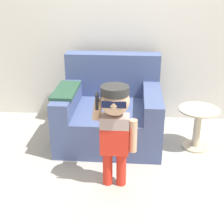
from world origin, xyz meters
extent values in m
plane|color=#ADA89E|center=(0.00, 0.00, 0.00)|extent=(10.00, 10.00, 0.00)
cube|color=silver|center=(0.00, 0.75, 1.30)|extent=(10.00, 0.05, 2.60)
cube|color=#475684|center=(-0.11, 0.09, 0.20)|extent=(1.12, 1.05, 0.40)
cube|color=#475684|center=(-0.11, 0.50, 0.66)|extent=(1.12, 0.22, 0.51)
cube|color=#475684|center=(-0.58, -0.02, 0.50)|extent=(0.19, 0.83, 0.21)
cube|color=#475684|center=(0.35, -0.02, 0.50)|extent=(0.19, 0.83, 0.21)
cube|color=#284C38|center=(-0.58, -0.02, 0.62)|extent=(0.23, 0.58, 0.03)
cylinder|color=red|center=(-0.06, -0.77, 0.17)|extent=(0.09, 0.09, 0.33)
cylinder|color=red|center=(0.06, -0.77, 0.17)|extent=(0.09, 0.09, 0.33)
cube|color=red|center=(0.00, -0.77, 0.45)|extent=(0.24, 0.14, 0.24)
cube|color=#B29993|center=(0.00, -0.77, 0.63)|extent=(0.24, 0.14, 0.10)
sphere|color=tan|center=(0.00, -0.77, 0.81)|extent=(0.24, 0.24, 0.24)
cylinder|color=#2D2D2D|center=(0.00, -0.77, 0.90)|extent=(0.23, 0.23, 0.07)
cube|color=#2D2D2D|center=(0.00, -0.66, 0.88)|extent=(0.14, 0.11, 0.01)
cube|color=#0F1433|center=(0.00, -0.89, 0.83)|extent=(0.20, 0.01, 0.05)
cylinder|color=tan|center=(0.16, -0.77, 0.50)|extent=(0.07, 0.07, 0.30)
cylinder|color=tan|center=(-0.14, -0.77, 0.73)|extent=(0.10, 0.07, 0.18)
cube|color=black|center=(-0.14, -0.79, 0.81)|extent=(0.02, 0.07, 0.13)
cylinder|color=beige|center=(0.84, -0.04, 0.01)|extent=(0.28, 0.28, 0.02)
cylinder|color=beige|center=(0.84, -0.04, 0.22)|extent=(0.08, 0.08, 0.44)
cylinder|color=beige|center=(0.84, -0.04, 0.45)|extent=(0.43, 0.43, 0.02)
camera|label=1|loc=(0.16, -3.12, 1.74)|focal=50.00mm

